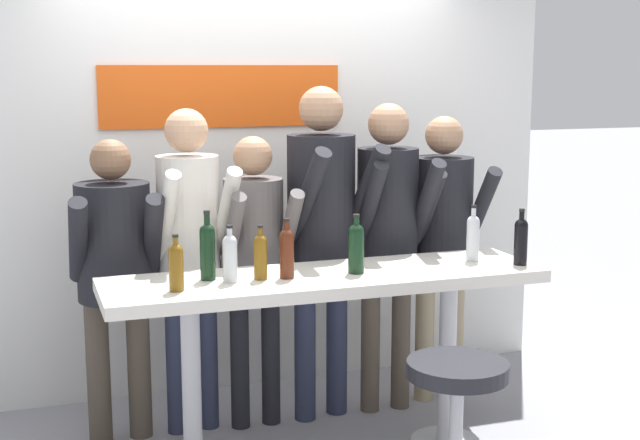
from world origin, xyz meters
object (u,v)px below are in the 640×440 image
Objects in this scene: wine_bottle_6 at (176,265)px; wine_bottle_2 at (260,255)px; bar_stool at (456,412)px; wine_bottle_5 at (230,256)px; tasting_table at (326,306)px; person_center_left at (254,249)px; person_left at (189,233)px; person_center at (322,215)px; wine_bottle_7 at (287,251)px; person_right at (443,226)px; wine_bottle_1 at (356,246)px; wine_bottle_3 at (473,236)px; wine_bottle_0 at (207,249)px; person_far_left at (115,259)px; person_center_right at (388,222)px; wine_bottle_4 at (521,239)px.

wine_bottle_2 is at bearing 12.38° from wine_bottle_6.
wine_bottle_5 is at bearing 141.62° from bar_stool.
bar_stool is (0.37, -0.68, -0.33)m from tasting_table.
tasting_table is 0.63m from person_center_left.
person_left is 0.94× the size of person_center.
wine_bottle_7 is (0.12, -0.02, 0.01)m from wine_bottle_2.
person_right is 5.80× the size of wine_bottle_1.
person_center_left is (0.34, -0.05, -0.10)m from person_left.
wine_bottle_3 reaches higher than bar_stool.
wine_bottle_0 is at bearing 141.16° from bar_stool.
wine_bottle_7 is at bearing -149.31° from person_right.
person_right reaches higher than person_far_left.
wine_bottle_2 is 0.96× the size of wine_bottle_5.
wine_bottle_3 is at bearing -17.49° from person_far_left.
person_center is 7.15× the size of wine_bottle_2.
wine_bottle_3 is at bearing 2.75° from wine_bottle_7.
person_far_left reaches higher than wine_bottle_2.
person_center_left is 5.56× the size of wine_bottle_7.
person_left is 6.02× the size of wine_bottle_1.
tasting_table is 1.16× the size of person_center.
wine_bottle_1 reaches higher than tasting_table.
wine_bottle_1 is (0.35, -0.59, 0.11)m from person_center_left.
wine_bottle_5 is at bearing -154.56° from person_right.
person_center_right is 0.58m from wine_bottle_3.
person_center is 1.05× the size of person_center_right.
person_center_left is 5.46× the size of wine_bottle_3.
wine_bottle_4 is 1.11× the size of wine_bottle_6.
wine_bottle_4 is (1.93, -0.74, 0.12)m from person_far_left.
wine_bottle_5 is 1.05× the size of wine_bottle_6.
person_right is 1.01m from wine_bottle_1.
wine_bottle_1 is 1.08× the size of wine_bottle_5.
wine_bottle_3 reaches higher than wine_bottle_6.
person_left is at bearing 74.67° from wine_bottle_6.
wine_bottle_5 is (-0.62, 0.02, -0.01)m from wine_bottle_1.
wine_bottle_0 reaches higher than tasting_table.
wine_bottle_7 is (0.54, 0.07, 0.01)m from wine_bottle_6.
wine_bottle_1 is 1.12× the size of wine_bottle_2.
wine_bottle_4 is at bearing -7.12° from wine_bottle_0.
person_left reaches higher than person_center_left.
person_left is 0.54m from wine_bottle_0.
wine_bottle_4 is (0.07, -0.73, 0.06)m from person_right.
person_far_left is 0.86× the size of person_center.
person_right is 5.85× the size of wine_bottle_7.
person_far_left is 0.95× the size of person_right.
wine_bottle_2 is at bearing -141.44° from person_center.
person_right reaches higher than bar_stool.
wine_bottle_6 is (-0.88, -0.07, -0.02)m from wine_bottle_1.
wine_bottle_1 reaches higher than wine_bottle_7.
person_center is 0.60m from wine_bottle_1.
person_center is 1.07m from wine_bottle_4.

